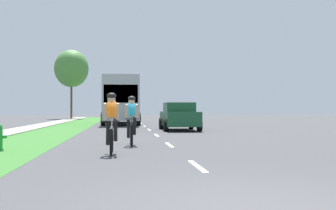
{
  "coord_description": "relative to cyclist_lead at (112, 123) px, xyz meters",
  "views": [
    {
      "loc": [
        -1.53,
        -4.83,
        1.16
      ],
      "look_at": [
        0.56,
        14.29,
        1.35
      ],
      "focal_mm": 45.03,
      "sensor_mm": 36.0,
      "label": 1
    }
  ],
  "objects": [
    {
      "name": "ground_plane",
      "position": [
        1.79,
        13.84,
        -0.81
      ],
      "size": [
        120.0,
        120.0,
        0.0
      ],
      "primitive_type": "plane",
      "color": "#424244"
    },
    {
      "name": "grass_verge",
      "position": [
        -3.15,
        13.84,
        -0.81
      ],
      "size": [
        2.75,
        70.0,
        0.01
      ],
      "primitive_type": "cube",
      "color": "#38722D",
      "rests_on": "ground_plane"
    },
    {
      "name": "sidewalk_concrete",
      "position": [
        -5.31,
        13.84,
        -0.81
      ],
      "size": [
        1.57,
        70.0,
        0.1
      ],
      "primitive_type": "cube",
      "color": "#9E998E",
      "rests_on": "ground_plane"
    },
    {
      "name": "lane_markings_center",
      "position": [
        1.79,
        17.84,
        -0.81
      ],
      "size": [
        0.12,
        52.71,
        0.01
      ],
      "color": "white",
      "rests_on": "ground_plane"
    },
    {
      "name": "cyclist_lead",
      "position": [
        0.0,
        0.0,
        0.0
      ],
      "size": [
        0.42,
        1.72,
        1.58
      ],
      "color": "black",
      "rests_on": "ground_plane"
    },
    {
      "name": "cyclist_trailing",
      "position": [
        0.57,
        2.62,
        0.0
      ],
      "size": [
        0.42,
        1.72,
        1.58
      ],
      "color": "black",
      "rests_on": "ground_plane"
    },
    {
      "name": "sedan_dark_green",
      "position": [
        3.4,
        12.0,
        -0.04
      ],
      "size": [
        1.98,
        4.3,
        1.52
      ],
      "color": "#194C2D",
      "rests_on": "ground_plane"
    },
    {
      "name": "bus_silver",
      "position": [
        0.19,
        22.61,
        1.17
      ],
      "size": [
        2.78,
        11.6,
        3.48
      ],
      "color": "#A5A8AD",
      "rests_on": "ground_plane"
    },
    {
      "name": "street_tree_far",
      "position": [
        -5.75,
        40.22,
        5.19
      ],
      "size": [
        4.05,
        4.05,
        8.24
      ],
      "color": "brown",
      "rests_on": "ground_plane"
    }
  ]
}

